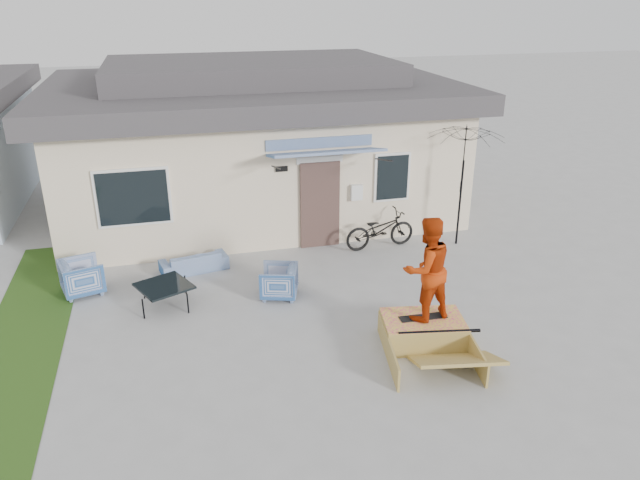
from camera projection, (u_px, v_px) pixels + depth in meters
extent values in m
plane|color=#969695|center=(330.00, 349.00, 10.48)|extent=(90.00, 90.00, 0.00)
cube|color=#224213|center=(27.00, 331.00, 11.04)|extent=(1.40, 8.00, 0.01)
cube|color=beige|center=(254.00, 153.00, 17.04)|extent=(10.00, 7.00, 3.00)
cube|color=#38373E|center=(251.00, 90.00, 16.37)|extent=(10.80, 7.80, 0.50)
cube|color=#38373E|center=(250.00, 69.00, 16.16)|extent=(7.50, 4.50, 0.60)
cube|color=#4E362F|center=(320.00, 205.00, 14.29)|extent=(0.95, 0.08, 2.10)
cube|color=white|center=(133.00, 197.00, 13.10)|extent=(1.60, 0.06, 1.30)
cube|color=white|center=(392.00, 177.00, 14.51)|extent=(0.90, 0.06, 1.20)
cube|color=#1E4C8D|center=(326.00, 153.00, 13.30)|extent=(2.50, 1.09, 0.29)
imported|color=#1E4C8D|center=(194.00, 259.00, 13.31)|extent=(1.52, 0.71, 0.57)
imported|color=#1E4C8D|center=(82.00, 275.00, 12.28)|extent=(0.91, 0.95, 0.80)
imported|color=#1E4C8D|center=(279.00, 280.00, 12.15)|extent=(0.85, 0.88, 0.73)
cube|color=black|center=(165.00, 295.00, 11.84)|extent=(1.22, 1.22, 0.46)
imported|color=black|center=(380.00, 226.00, 14.40)|extent=(1.81, 0.78, 1.12)
cylinder|color=black|center=(460.00, 203.00, 14.43)|extent=(0.05, 0.05, 2.10)
imported|color=black|center=(462.00, 175.00, 14.16)|extent=(2.29, 2.21, 0.90)
cube|color=black|center=(423.00, 317.00, 10.54)|extent=(0.85, 0.25, 0.05)
imported|color=#B33008|center=(427.00, 267.00, 10.17)|extent=(1.03, 0.87, 1.86)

